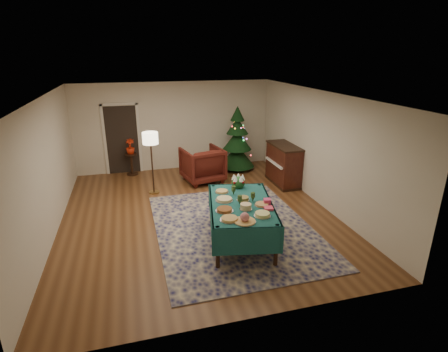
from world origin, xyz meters
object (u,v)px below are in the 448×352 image
object	(u,v)px
potted_plant	(130,150)
armchair	(202,163)
piano	(283,165)
side_table	(132,165)
christmas_tree	(237,141)
gift_box	(267,202)
floor_lamp	(150,142)
buffet_table	(241,210)

from	to	relation	value
potted_plant	armchair	bearing A→B (deg)	-29.25
armchair	piano	world-z (taller)	piano
side_table	potted_plant	size ratio (longest dim) A/B	1.47
potted_plant	christmas_tree	xyz separation A→B (m)	(3.23, -0.30, 0.11)
gift_box	christmas_tree	size ratio (longest dim) A/B	0.06
floor_lamp	potted_plant	xyz separation A→B (m)	(-0.52, 1.64, -0.60)
buffet_table	side_table	xyz separation A→B (m)	(-1.98, 4.59, -0.32)
floor_lamp	side_table	world-z (taller)	floor_lamp
armchair	floor_lamp	distance (m)	1.75
armchair	christmas_tree	size ratio (longest dim) A/B	0.54
armchair	floor_lamp	bearing A→B (deg)	9.08
armchair	side_table	distance (m)	2.25
floor_lamp	christmas_tree	xyz separation A→B (m)	(2.72, 1.34, -0.49)
armchair	floor_lamp	world-z (taller)	floor_lamp
christmas_tree	potted_plant	bearing A→B (deg)	174.70
gift_box	armchair	distance (m)	3.72
side_table	floor_lamp	bearing A→B (deg)	-72.51
buffet_table	side_table	world-z (taller)	buffet_table
christmas_tree	side_table	bearing A→B (deg)	174.70
piano	side_table	bearing A→B (deg)	155.32
buffet_table	gift_box	xyz separation A→B (m)	(0.45, -0.19, 0.21)
side_table	armchair	bearing A→B (deg)	-29.25
gift_box	floor_lamp	world-z (taller)	floor_lamp
buffet_table	potted_plant	size ratio (longest dim) A/B	5.07
gift_box	buffet_table	bearing A→B (deg)	157.76
side_table	piano	size ratio (longest dim) A/B	0.50
christmas_tree	gift_box	bearing A→B (deg)	-100.11
armchair	side_table	bearing A→B (deg)	-40.93
potted_plant	buffet_table	bearing A→B (deg)	-66.62
armchair	piano	xyz separation A→B (m)	(2.15, -0.79, 0.01)
buffet_table	gift_box	distance (m)	0.54
christmas_tree	piano	xyz separation A→B (m)	(0.87, -1.58, -0.35)
christmas_tree	piano	distance (m)	1.84
potted_plant	piano	size ratio (longest dim) A/B	0.34
side_table	christmas_tree	distance (m)	3.30
armchair	potted_plant	size ratio (longest dim) A/B	2.43
potted_plant	christmas_tree	bearing A→B (deg)	-5.30
potted_plant	floor_lamp	bearing A→B (deg)	-72.51
floor_lamp	christmas_tree	distance (m)	3.07
christmas_tree	piano	world-z (taller)	christmas_tree
armchair	potted_plant	bearing A→B (deg)	-40.93
side_table	piano	distance (m)	4.52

